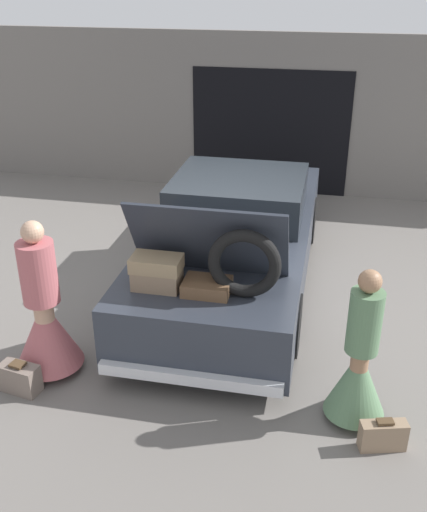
{
  "coord_description": "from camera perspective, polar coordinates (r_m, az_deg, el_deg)",
  "views": [
    {
      "loc": [
        1.16,
        -6.92,
        3.83
      ],
      "look_at": [
        0.0,
        -1.34,
        1.03
      ],
      "focal_mm": 42.0,
      "sensor_mm": 36.0,
      "label": 1
    }
  ],
  "objects": [
    {
      "name": "ground_plane",
      "position": [
        7.99,
        1.95,
        -2.48
      ],
      "size": [
        40.0,
        40.0,
        0.0
      ],
      "primitive_type": "plane",
      "color": "slate"
    },
    {
      "name": "person_right",
      "position": [
        5.62,
        13.65,
        -10.38
      ],
      "size": [
        0.56,
        0.56,
        1.55
      ],
      "rotation": [
        0.0,
        0.0,
        1.52
      ],
      "color": "#997051",
      "rests_on": "ground_plane"
    },
    {
      "name": "car",
      "position": [
        7.71,
        2.02,
        1.62
      ],
      "size": [
        1.93,
        4.95,
        1.77
      ],
      "color": "#2D333D",
      "rests_on": "ground_plane"
    },
    {
      "name": "suitcase_beside_right_person",
      "position": [
        5.62,
        15.84,
        -16.11
      ],
      "size": [
        0.43,
        0.24,
        0.31
      ],
      "color": "#8C7259",
      "rests_on": "ground_plane"
    },
    {
      "name": "person_left",
      "position": [
        6.29,
        -15.74,
        -5.9
      ],
      "size": [
        0.69,
        0.69,
        1.67
      ],
      "rotation": [
        0.0,
        0.0,
        -1.82
      ],
      "color": "tan",
      "rests_on": "ground_plane"
    },
    {
      "name": "garage_wall_back",
      "position": [
        10.95,
        5.5,
        13.19
      ],
      "size": [
        12.0,
        0.14,
        2.8
      ],
      "color": "slate",
      "rests_on": "ground_plane"
    },
    {
      "name": "suitcase_beside_left_person",
      "position": [
        6.31,
        -17.95,
        -10.99
      ],
      "size": [
        0.42,
        0.26,
        0.33
      ],
      "color": "#75665B",
      "rests_on": "ground_plane"
    }
  ]
}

